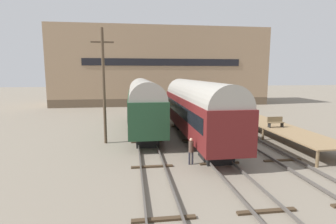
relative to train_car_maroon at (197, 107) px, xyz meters
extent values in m
plane|color=slate|center=(0.00, -3.19, -2.95)|extent=(200.00, 200.00, 0.00)
cube|color=#4C4742|center=(-5.08, -3.19, -2.77)|extent=(0.08, 60.00, 0.16)
cube|color=#4C4742|center=(-3.65, -3.19, -2.77)|extent=(0.08, 60.00, 0.16)
cube|color=#3D2D1E|center=(-4.36, -12.19, -2.90)|extent=(2.60, 0.24, 0.10)
cube|color=#3D2D1E|center=(-4.36, -6.19, -2.90)|extent=(2.60, 0.24, 0.10)
cube|color=#3D2D1E|center=(-4.36, -0.19, -2.90)|extent=(2.60, 0.24, 0.10)
cube|color=#3D2D1E|center=(-4.36, 5.81, -2.90)|extent=(2.60, 0.24, 0.10)
cube|color=#3D2D1E|center=(-4.36, 11.81, -2.90)|extent=(2.60, 0.24, 0.10)
cube|color=#3D2D1E|center=(-4.36, 17.81, -2.90)|extent=(2.60, 0.24, 0.10)
cube|color=#3D2D1E|center=(-4.36, 23.81, -2.90)|extent=(2.60, 0.24, 0.10)
cube|color=#4C4742|center=(-0.72, -3.19, -2.77)|extent=(0.08, 60.00, 0.16)
cube|color=#4C4742|center=(0.72, -3.19, -2.77)|extent=(0.08, 60.00, 0.16)
cube|color=#3D2D1E|center=(0.00, -12.19, -2.90)|extent=(2.60, 0.24, 0.10)
cube|color=#3D2D1E|center=(0.00, -6.19, -2.90)|extent=(2.60, 0.24, 0.10)
cube|color=#3D2D1E|center=(0.00, -0.19, -2.90)|extent=(2.60, 0.24, 0.10)
cube|color=#3D2D1E|center=(0.00, 5.81, -2.90)|extent=(2.60, 0.24, 0.10)
cube|color=#3D2D1E|center=(0.00, 11.81, -2.90)|extent=(2.60, 0.24, 0.10)
cube|color=#3D2D1E|center=(0.00, 17.81, -2.90)|extent=(2.60, 0.24, 0.10)
cube|color=#3D2D1E|center=(0.00, 23.81, -2.90)|extent=(2.60, 0.24, 0.10)
cube|color=#4C4742|center=(3.65, -3.19, -2.77)|extent=(0.08, 60.00, 0.16)
cube|color=#4C4742|center=(5.08, -3.19, -2.77)|extent=(0.08, 60.00, 0.16)
cube|color=#3D2D1E|center=(4.36, -6.19, -2.90)|extent=(2.60, 0.24, 0.10)
cube|color=#3D2D1E|center=(4.36, -0.19, -2.90)|extent=(2.60, 0.24, 0.10)
cube|color=#3D2D1E|center=(4.36, 5.81, -2.90)|extent=(2.60, 0.24, 0.10)
cube|color=#3D2D1E|center=(4.36, 11.81, -2.90)|extent=(2.60, 0.24, 0.10)
cube|color=#3D2D1E|center=(4.36, 17.81, -2.90)|extent=(2.60, 0.24, 0.10)
cube|color=#3D2D1E|center=(4.36, 23.81, -2.90)|extent=(2.60, 0.24, 0.10)
cube|color=black|center=(0.00, 5.33, -2.45)|extent=(1.80, 2.40, 1.00)
cube|color=black|center=(0.00, -5.33, -2.45)|extent=(1.80, 2.40, 1.00)
cube|color=#5B1919|center=(0.00, 0.00, -0.56)|extent=(3.00, 16.39, 2.77)
cube|color=black|center=(0.00, 0.00, -0.23)|extent=(3.04, 15.08, 1.00)
cylinder|color=gray|center=(0.00, 0.00, 0.83)|extent=(2.85, 16.07, 2.85)
cube|color=black|center=(-4.36, 9.91, -2.45)|extent=(1.80, 2.40, 1.00)
cube|color=black|center=(-4.36, -0.75, -2.45)|extent=(1.80, 2.40, 1.00)
cube|color=#1E4228|center=(-4.36, 4.58, -0.56)|extent=(2.99, 16.41, 2.77)
cube|color=black|center=(-4.36, 4.58, -0.23)|extent=(3.03, 15.10, 1.00)
cylinder|color=gray|center=(-4.36, 4.58, 0.82)|extent=(2.84, 16.09, 2.84)
cube|color=#8C704C|center=(7.25, -0.73, -1.85)|extent=(3.14, 13.99, 0.10)
cylinder|color=brown|center=(5.83, -7.57, -2.42)|extent=(0.20, 0.20, 1.05)
cylinder|color=brown|center=(5.83, 6.11, -2.42)|extent=(0.20, 0.20, 1.05)
cylinder|color=brown|center=(8.67, 6.11, -2.42)|extent=(0.20, 0.20, 1.05)
cylinder|color=brown|center=(5.83, -0.73, -2.42)|extent=(0.20, 0.20, 1.05)
cylinder|color=brown|center=(8.67, -0.73, -2.42)|extent=(0.20, 0.20, 1.05)
cube|color=brown|center=(6.82, -0.98, -1.37)|extent=(1.40, 0.40, 0.06)
cube|color=brown|center=(6.82, -0.81, -1.11)|extent=(1.40, 0.06, 0.45)
cube|color=black|center=(6.23, -0.98, -1.60)|extent=(0.06, 0.40, 0.40)
cube|color=black|center=(7.42, -0.98, -1.60)|extent=(0.06, 0.40, 0.40)
cylinder|color=#282833|center=(-1.95, -6.00, -2.53)|extent=(0.12, 0.12, 0.83)
cylinder|color=#282833|center=(-1.75, -6.00, -2.53)|extent=(0.12, 0.12, 0.83)
cylinder|color=#4C382D|center=(-1.85, -6.00, -1.78)|extent=(0.32, 0.32, 0.69)
sphere|color=tan|center=(-1.85, -6.00, -1.32)|extent=(0.22, 0.22, 0.22)
cylinder|color=#473828|center=(-7.77, 0.09, 1.75)|extent=(0.24, 0.24, 9.38)
cube|color=#473828|center=(-7.77, 0.09, 5.31)|extent=(1.80, 0.12, 0.12)
cube|color=brown|center=(0.01, 29.43, -2.25)|extent=(39.12, 10.99, 1.40)
cube|color=#9E7F60|center=(0.01, 29.43, 4.76)|extent=(39.12, 10.99, 12.61)
cube|color=black|center=(0.01, 23.89, 4.76)|extent=(27.39, 0.10, 1.20)
camera|label=1|loc=(-5.54, -21.80, 2.86)|focal=28.00mm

